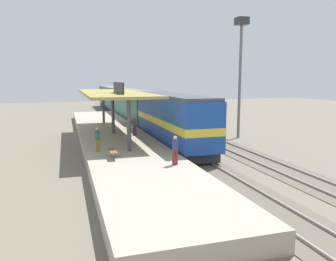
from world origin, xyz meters
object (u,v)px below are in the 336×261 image
Objects in this scene: locomotive at (173,120)px; passenger_carriage_rear at (112,97)px; platform_bench at (113,151)px; person_boarding at (175,149)px; passenger_carriage_front at (132,105)px; person_waiting at (97,138)px; freight_car at (186,113)px; light_mast at (241,53)px; person_walking at (135,125)px.

passenger_carriage_rear is at bearing 90.00° from locomotive.
person_boarding is (3.25, -2.73, 0.51)m from platform_bench.
person_waiting is (-6.73, -22.16, -0.46)m from passenger_carriage_front.
freight_car is at bearing 68.26° from person_boarding.
locomotive is 0.72× the size of passenger_carriage_front.
platform_bench is at bearing -146.78° from light_mast.
locomotive reaches higher than person_walking.
platform_bench is 0.08× the size of passenger_carriage_front.
passenger_carriage_front is 18.25m from light_mast.
person_waiting is 1.00× the size of person_walking.
locomotive is at bearing 46.72° from platform_bench.
passenger_carriage_front reaches higher than person_waiting.
freight_car is (4.60, 9.33, -0.44)m from locomotive.
locomotive is at bearing -90.00° from passenger_carriage_rear.
freight_car is 1.03× the size of light_mast.
freight_car reaches higher than person_waiting.
passenger_carriage_rear is 43.49m from person_waiting.
person_waiting is 6.35m from person_boarding.
locomotive is at bearing -90.00° from passenger_carriage_front.
person_walking is at bearing -94.54° from passenger_carriage_rear.
light_mast is at bearing 48.13° from person_boarding.
passenger_carriage_rear is (0.00, 38.80, -0.10)m from locomotive.
locomotive is at bearing -32.18° from person_walking.
person_walking reaches higher than platform_bench.
passenger_carriage_front is (0.00, 18.00, -0.10)m from locomotive.
person_waiting is (-14.53, -6.83, -6.54)m from light_mast.
platform_bench is 0.08× the size of passenger_carriage_rear.
locomotive is 10.41m from freight_car.
light_mast reaches higher than passenger_carriage_rear.
passenger_carriage_rear is at bearing 90.00° from passenger_carriage_front.
light_mast reaches higher than platform_bench.
platform_bench is at bearing 139.95° from person_boarding.
passenger_carriage_rear is 1.71× the size of light_mast.
passenger_carriage_front reaches higher than person_boarding.
person_waiting and person_boarding have the same top height.
freight_car is 7.02× the size of person_boarding.
person_waiting is at bearing -148.29° from locomotive.
platform_bench is at bearing -124.02° from freight_car.
person_walking is at bearing 69.56° from platform_bench.
locomotive reaches higher than freight_car.
locomotive is 8.44× the size of person_boarding.
person_boarding is (-2.75, -9.10, -0.56)m from locomotive.
platform_bench is 17.94m from light_mast.
person_waiting is at bearing 128.86° from person_boarding.
passenger_carriage_rear reaches higher than freight_car.
person_waiting is at bearing -130.03° from freight_car.
person_waiting reaches higher than platform_bench.
locomotive is at bearing 73.20° from person_boarding.
passenger_carriage_front is 16.42m from person_walking.
passenger_carriage_rear is at bearing 85.46° from person_walking.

